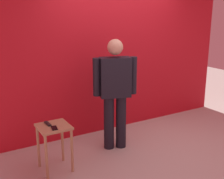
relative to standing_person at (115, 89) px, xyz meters
The scene contains 6 objects.
ground_plane 1.21m from the standing_person, 50.58° to the right, with size 12.00×12.00×0.00m, color #B7B2A8.
back_wall_red 0.98m from the standing_person, 57.95° to the left, with size 4.53×0.12×2.73m, color red.
standing_person is the anchor object (origin of this frame).
side_table 1.14m from the standing_person, behind, with size 0.41×0.41×0.64m.
cell_phone 1.13m from the standing_person, 166.56° to the right, with size 0.07×0.14×0.01m, color black.
tv_remote 1.13m from the standing_person, behind, with size 0.04×0.17×0.02m, color black.
Camera 1 is at (-2.65, -3.07, 2.12)m, focal length 47.10 mm.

